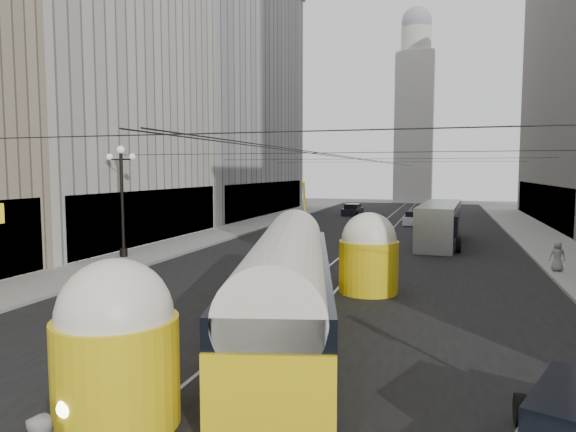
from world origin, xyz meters
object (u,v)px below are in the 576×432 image
Objects in this scene: streetcar at (287,282)px; pedestrian_crossing_a at (155,393)px; city_bus at (440,222)px; pedestrian_sidewalk_right at (557,256)px.

streetcar is 6.53m from pedestrian_crossing_a.
city_bus reaches higher than pedestrian_crossing_a.
streetcar is 1.35× the size of city_bus.
pedestrian_sidewalk_right is at bearing 52.41° from streetcar.
city_bus reaches higher than pedestrian_sidewalk_right.
streetcar is 10.12× the size of pedestrian_sidewalk_right.
city_bus is 7.15× the size of pedestrian_crossing_a.
city_bus is 10.90m from pedestrian_sidewalk_right.
pedestrian_crossing_a is 22.18m from pedestrian_sidewalk_right.
city_bus is at bearing 79.05° from streetcar.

